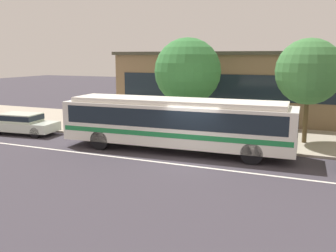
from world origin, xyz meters
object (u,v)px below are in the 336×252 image
object	(u,v)px
transit_bus	(176,121)
street_tree_near_stop	(188,71)
pedestrian_waiting_near_sign	(138,117)
street_tree_mid_block	(309,72)
sedan_behind_bus	(22,123)

from	to	relation	value
transit_bus	street_tree_near_stop	world-z (taller)	street_tree_near_stop
transit_bus	pedestrian_waiting_near_sign	bearing A→B (deg)	142.48
pedestrian_waiting_near_sign	street_tree_near_stop	world-z (taller)	street_tree_near_stop
pedestrian_waiting_near_sign	street_tree_mid_block	bearing A→B (deg)	7.43
street_tree_near_stop	transit_bus	bearing A→B (deg)	-76.86
transit_bus	street_tree_mid_block	bearing A→B (deg)	34.07
transit_bus	pedestrian_waiting_near_sign	world-z (taller)	transit_bus
transit_bus	street_tree_mid_block	size ratio (longest dim) A/B	2.11
pedestrian_waiting_near_sign	street_tree_mid_block	world-z (taller)	street_tree_mid_block
transit_bus	street_tree_mid_block	distance (m)	7.60
pedestrian_waiting_near_sign	transit_bus	bearing A→B (deg)	-37.52
sedan_behind_bus	street_tree_near_stop	distance (m)	10.74
pedestrian_waiting_near_sign	street_tree_near_stop	distance (m)	4.21
sedan_behind_bus	pedestrian_waiting_near_sign	distance (m)	7.20
pedestrian_waiting_near_sign	sedan_behind_bus	bearing A→B (deg)	-158.84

